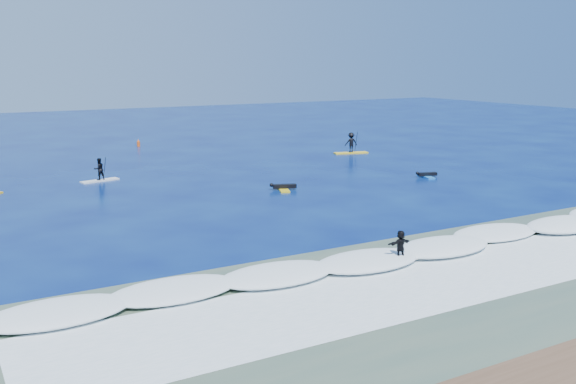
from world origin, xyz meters
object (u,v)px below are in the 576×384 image
sup_paddler_right (351,144)px  prone_paddler_near (283,187)px  sup_paddler_center (99,171)px  wave_surfer (400,247)px  marker_buoy (138,143)px  prone_paddler_far (426,175)px

sup_paddler_right → prone_paddler_near: 17.48m
sup_paddler_center → prone_paddler_near: sup_paddler_center is taller
wave_surfer → marker_buoy: wave_surfer is taller
wave_surfer → marker_buoy: bearing=87.1°
prone_paddler_near → marker_buoy: size_ratio=3.07×
sup_paddler_center → prone_paddler_near: size_ratio=1.20×
sup_paddler_right → wave_surfer: size_ratio=1.80×
sup_paddler_right → sup_paddler_center: bearing=-159.2°
sup_paddler_center → prone_paddler_far: 22.96m
prone_paddler_near → sup_paddler_center: bearing=67.9°
sup_paddler_center → marker_buoy: (7.70, 16.42, -0.37)m
sup_paddler_center → prone_paddler_far: sup_paddler_center is taller
sup_paddler_right → wave_surfer: sup_paddler_right is taller
prone_paddler_near → prone_paddler_far: size_ratio=1.10×
prone_paddler_far → marker_buoy: 29.38m
sup_paddler_center → prone_paddler_near: 13.04m
prone_paddler_far → wave_surfer: bearing=152.7°
prone_paddler_far → wave_surfer: 20.65m
sup_paddler_center → sup_paddler_right: (22.89, 2.49, 0.15)m
prone_paddler_near → marker_buoy: 25.31m
prone_paddler_near → prone_paddler_far: (11.12, -1.11, -0.01)m
sup_paddler_center → sup_paddler_right: sup_paddler_right is taller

